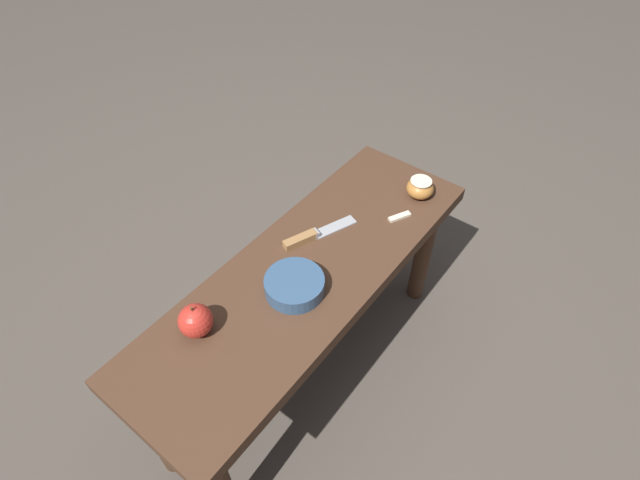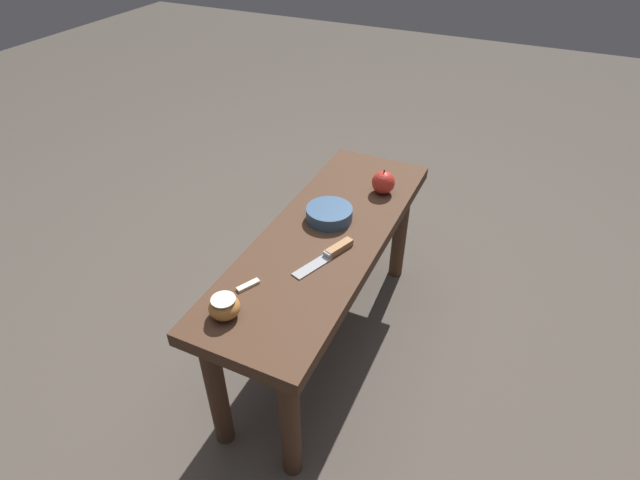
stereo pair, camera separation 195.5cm
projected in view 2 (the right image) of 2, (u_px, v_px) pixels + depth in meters
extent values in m
plane|color=#4C443D|center=(324.00, 341.00, 1.75)|extent=(8.00, 8.00, 0.00)
cube|color=#472D1E|center=(325.00, 239.00, 1.48)|extent=(1.03, 0.34, 0.04)
cylinder|color=#472D1E|center=(290.00, 422.00, 1.26)|extent=(0.05, 0.05, 0.43)
cylinder|color=#472D1E|center=(400.00, 230.00, 1.91)|extent=(0.05, 0.05, 0.43)
cylinder|color=#472D1E|center=(217.00, 391.00, 1.33)|extent=(0.05, 0.05, 0.43)
cylinder|color=#472D1E|center=(347.00, 216.00, 1.98)|extent=(0.05, 0.05, 0.43)
cube|color=#9EA0A5|center=(312.00, 267.00, 1.34)|extent=(0.12, 0.07, 0.00)
cube|color=#9EA0A5|center=(328.00, 255.00, 1.37)|extent=(0.02, 0.03, 0.02)
cube|color=#9E7042|center=(339.00, 248.00, 1.39)|extent=(0.09, 0.06, 0.02)
sphere|color=red|center=(383.00, 182.00, 1.62)|extent=(0.08, 0.08, 0.08)
cylinder|color=#4C3319|center=(384.00, 171.00, 1.60)|extent=(0.01, 0.01, 0.01)
ellipsoid|color=#B27233|center=(224.00, 307.00, 1.18)|extent=(0.08, 0.08, 0.05)
cylinder|color=beige|center=(223.00, 299.00, 1.17)|extent=(0.06, 0.06, 0.00)
cube|color=beige|center=(248.00, 285.00, 1.28)|extent=(0.06, 0.04, 0.01)
cylinder|color=#335175|center=(329.00, 214.00, 1.51)|extent=(0.14, 0.14, 0.04)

